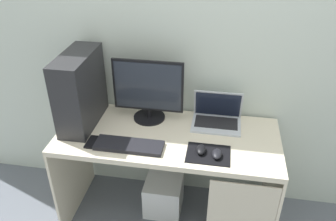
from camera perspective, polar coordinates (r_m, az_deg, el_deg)
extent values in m
plane|color=slate|center=(2.71, 0.00, -16.88)|extent=(8.00, 8.00, 0.00)
cube|color=beige|center=(2.27, 1.53, 12.75)|extent=(4.00, 0.04, 2.60)
cube|color=beige|center=(2.23, 0.00, -4.35)|extent=(1.43, 0.62, 0.03)
cube|color=beige|center=(2.64, -15.46, -9.23)|extent=(0.02, 0.62, 0.71)
cube|color=beige|center=(2.48, 16.74, -12.79)|extent=(0.02, 0.62, 0.71)
cube|color=beige|center=(2.21, 11.91, -17.24)|extent=(0.40, 0.01, 0.57)
cube|color=#232326|center=(2.29, -14.40, 3.32)|extent=(0.19, 0.46, 0.49)
cylinder|color=black|center=(2.38, -3.12, -1.09)|extent=(0.22, 0.22, 0.01)
cylinder|color=black|center=(2.36, -3.14, -0.34)|extent=(0.04, 0.04, 0.06)
cube|color=black|center=(2.25, -3.35, 4.09)|extent=(0.47, 0.02, 0.36)
cube|color=#232833|center=(2.24, -3.40, 3.98)|extent=(0.44, 0.00, 0.33)
cube|color=#B7BCC6|center=(2.32, 7.99, -2.38)|extent=(0.32, 0.23, 0.01)
cube|color=black|center=(2.33, 8.02, -1.98)|extent=(0.28, 0.15, 0.00)
cube|color=#B7BCC6|center=(2.34, 8.29, 1.07)|extent=(0.32, 0.05, 0.21)
cube|color=black|center=(2.34, 8.28, 0.96)|extent=(0.30, 0.04, 0.18)
cube|color=black|center=(2.12, -6.50, -5.79)|extent=(0.42, 0.14, 0.02)
cube|color=black|center=(2.06, 6.71, -7.20)|extent=(0.26, 0.20, 0.00)
ellipsoid|color=black|center=(2.06, 5.51, -6.49)|extent=(0.06, 0.10, 0.03)
ellipsoid|color=black|center=(2.04, 8.12, -7.15)|extent=(0.06, 0.10, 0.03)
cube|color=black|center=(2.19, -12.43, -5.14)|extent=(0.07, 0.13, 0.01)
cube|color=white|center=(2.66, -0.72, -13.87)|extent=(0.27, 0.27, 0.27)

